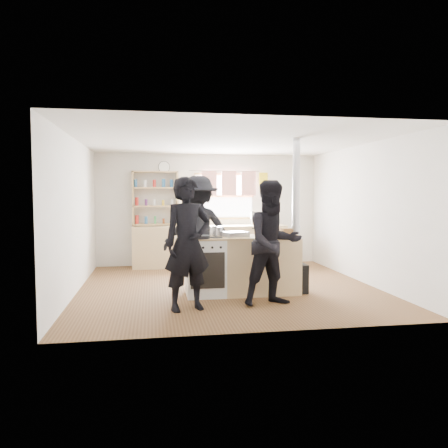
{
  "coord_description": "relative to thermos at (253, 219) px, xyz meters",
  "views": [
    {
      "loc": [
        -1.27,
        -7.34,
        1.62
      ],
      "look_at": [
        -0.08,
        -0.1,
        1.1
      ],
      "focal_mm": 35.0,
      "sensor_mm": 36.0,
      "label": 1
    }
  ],
  "objects": [
    {
      "name": "roast_tray",
      "position": [
        -0.94,
        -2.78,
        -0.07
      ],
      "size": [
        0.45,
        0.4,
        0.08
      ],
      "color": "silver",
      "rests_on": "cooking_island"
    },
    {
      "name": "stockpot_stove",
      "position": [
        -1.23,
        -2.68,
        -0.04
      ],
      "size": [
        0.22,
        0.22,
        0.18
      ],
      "color": "#B5B5B8",
      "rests_on": "cooking_island"
    },
    {
      "name": "thermos",
      "position": [
        0.0,
        0.0,
        0.0
      ],
      "size": [
        0.1,
        0.1,
        0.29
      ],
      "primitive_type": "cylinder",
      "color": "silver",
      "rests_on": "back_counter"
    },
    {
      "name": "bread_board",
      "position": [
        -0.06,
        -2.79,
        -0.06
      ],
      "size": [
        0.3,
        0.24,
        0.12
      ],
      "color": "tan",
      "rests_on": "cooking_island"
    },
    {
      "name": "cooking_island",
      "position": [
        -0.82,
        -2.77,
        -0.58
      ],
      "size": [
        1.97,
        0.64,
        0.93
      ],
      "color": "white",
      "rests_on": "ground"
    },
    {
      "name": "shelving_unit",
      "position": [
        -2.17,
        0.12,
        0.47
      ],
      "size": [
        1.0,
        0.28,
        1.2
      ],
      "color": "tan",
      "rests_on": "back_counter"
    },
    {
      "name": "flue_heater",
      "position": [
        0.06,
        -2.8,
        -0.39
      ],
      "size": [
        0.35,
        0.35,
        2.5
      ],
      "color": "black",
      "rests_on": "ground"
    },
    {
      "name": "person_far",
      "position": [
        -1.42,
        -1.83,
        -0.08
      ],
      "size": [
        1.32,
        0.85,
        1.93
      ],
      "primitive_type": "imported",
      "rotation": [
        0.0,
        0.0,
        3.25
      ],
      "color": "black",
      "rests_on": "ground"
    },
    {
      "name": "person_near_right",
      "position": [
        -0.52,
        -3.53,
        -0.14
      ],
      "size": [
        0.99,
        0.84,
        1.81
      ],
      "primitive_type": "imported",
      "rotation": [
        0.0,
        0.0,
        0.2
      ],
      "color": "black",
      "rests_on": "ground"
    },
    {
      "name": "person_near_left",
      "position": [
        -1.76,
        -3.59,
        -0.12
      ],
      "size": [
        0.77,
        0.62,
        1.85
      ],
      "primitive_type": "imported",
      "rotation": [
        0.0,
        0.0,
        0.3
      ],
      "color": "black",
      "rests_on": "ground"
    },
    {
      "name": "stockpot_counter",
      "position": [
        -0.48,
        -2.77,
        -0.02
      ],
      "size": [
        0.28,
        0.28,
        0.21
      ],
      "color": "silver",
      "rests_on": "cooking_island"
    },
    {
      "name": "skillet_greens",
      "position": [
        -1.52,
        -2.99,
        -0.09
      ],
      "size": [
        0.44,
        0.44,
        0.05
      ],
      "color": "black",
      "rests_on": "cooking_island"
    },
    {
      "name": "ground",
      "position": [
        -0.97,
        -2.22,
        -1.05
      ],
      "size": [
        5.0,
        5.0,
        0.01
      ],
      "primitive_type": "cube",
      "color": "brown",
      "rests_on": "ground"
    },
    {
      "name": "back_counter",
      "position": [
        -0.97,
        0.0,
        -0.6
      ],
      "size": [
        3.4,
        0.55,
        0.9
      ],
      "primitive_type": "cube",
      "color": "tan",
      "rests_on": "ground"
    }
  ]
}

